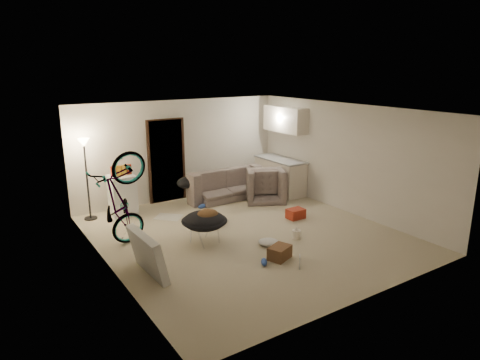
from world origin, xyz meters
TOP-DOWN VIEW (x-y plane):
  - floor at (0.00, 0.00)m, footprint 5.50×6.00m
  - ceiling at (0.00, 0.00)m, footprint 5.50×6.00m
  - wall_back at (0.00, 3.01)m, footprint 5.50×0.02m
  - wall_front at (0.00, -3.01)m, footprint 5.50×0.02m
  - wall_left at (-2.76, 0.00)m, footprint 0.02×6.00m
  - wall_right at (2.76, 0.00)m, footprint 0.02×6.00m
  - doorway at (-0.40, 2.97)m, footprint 0.85×0.10m
  - door_trim at (-0.40, 2.94)m, footprint 0.97×0.04m
  - floor_lamp at (-2.40, 2.65)m, footprint 0.28×0.28m
  - kitchen_counter at (2.43, 2.00)m, footprint 0.60×1.50m
  - counter_top at (2.43, 2.00)m, footprint 0.64×1.54m
  - kitchen_uppers at (2.56, 2.00)m, footprint 0.38×1.40m
  - sofa at (0.87, 2.45)m, footprint 2.03×0.82m
  - armchair at (1.70, 1.75)m, footprint 1.23×1.17m
  - bicycle at (-2.30, 0.76)m, footprint 1.92×0.95m
  - book_asset at (-0.12, -1.77)m, footprint 0.27×0.27m
  - mini_fridge at (-1.68, 2.55)m, footprint 0.55×0.55m
  - snack_box_0 at (-1.85, 2.55)m, footprint 0.11×0.08m
  - snack_box_1 at (-1.73, 2.55)m, footprint 0.10×0.07m
  - snack_box_2 at (-1.61, 2.55)m, footprint 0.12×0.10m
  - snack_box_3 at (-1.49, 2.55)m, footprint 0.10×0.07m
  - saucer_chair at (-0.91, 0.09)m, footprint 0.88×0.88m
  - hoodie at (-0.86, 0.06)m, footprint 0.61×0.58m
  - sofa_drape at (-0.08, 2.45)m, footprint 0.60×0.51m
  - tv_box at (-2.30, -0.54)m, footprint 0.31×1.11m
  - drink_case_a at (-0.13, -1.25)m, footprint 0.48×0.42m
  - drink_case_b at (1.45, 0.18)m, footprint 0.38×0.28m
  - juicer at (0.71, -0.71)m, footprint 0.17×0.17m
  - newspaper at (-0.90, 1.81)m, footprint 0.72×0.72m
  - book_blue at (-0.38, 1.37)m, footprint 0.37×0.38m
  - book_white at (-0.00, 0.98)m, footprint 0.21×0.26m
  - shoe_0 at (0.04, 1.95)m, footprint 0.29×0.18m
  - shoe_1 at (0.15, 2.41)m, footprint 0.28×0.18m
  - shoe_2 at (-0.50, -1.29)m, footprint 0.23×0.27m
  - clothes_lump_a at (-0.31, 0.84)m, footprint 0.61×0.54m
  - clothes_lump_c at (0.06, -0.67)m, footprint 0.52×0.50m

SIDE VIEW (x-z plane):
  - floor at x=0.00m, z-range -0.02..0.00m
  - newspaper at x=-0.90m, z-range 0.00..0.01m
  - book_asset at x=-0.12m, z-range 0.00..0.02m
  - book_white at x=0.00m, z-range 0.00..0.02m
  - book_blue at x=-0.38m, z-range 0.00..0.03m
  - shoe_2 at x=-0.50m, z-range 0.00..0.09m
  - shoe_1 at x=0.15m, z-range 0.00..0.09m
  - shoe_0 at x=0.04m, z-range 0.00..0.10m
  - clothes_lump_c at x=0.06m, z-range 0.00..0.12m
  - clothes_lump_a at x=-0.31m, z-range 0.00..0.19m
  - juicer at x=0.71m, z-range -0.02..0.22m
  - drink_case_b at x=1.45m, z-range 0.00..0.22m
  - drink_case_a at x=-0.13m, z-range 0.00..0.23m
  - sofa at x=0.87m, z-range 0.00..0.59m
  - armchair at x=1.70m, z-range 0.00..0.62m
  - tv_box at x=-2.30m, z-range -0.01..0.73m
  - saucer_chair at x=-0.91m, z-range 0.06..0.68m
  - kitchen_counter at x=2.43m, z-range 0.00..0.88m
  - mini_fridge at x=-1.68m, z-range 0.00..0.92m
  - bicycle at x=-2.30m, z-range -0.05..1.03m
  - sofa_drape at x=-0.08m, z-range 0.40..0.68m
  - hoodie at x=-0.86m, z-range 0.45..0.67m
  - counter_top at x=2.43m, z-range 0.88..0.92m
  - snack_box_0 at x=-1.85m, z-range 0.85..1.15m
  - snack_box_1 at x=-1.73m, z-range 0.85..1.15m
  - snack_box_2 at x=-1.61m, z-range 0.85..1.15m
  - snack_box_3 at x=-1.49m, z-range 0.85..1.15m
  - doorway at x=-0.40m, z-range 0.00..2.04m
  - door_trim at x=-0.40m, z-range -0.03..2.07m
  - wall_back at x=0.00m, z-range 0.00..2.50m
  - wall_front at x=0.00m, z-range 0.00..2.50m
  - wall_left at x=-2.76m, z-range 0.00..2.50m
  - wall_right at x=2.76m, z-range 0.00..2.50m
  - floor_lamp at x=-2.40m, z-range 0.40..2.21m
  - kitchen_uppers at x=2.56m, z-range 1.62..2.27m
  - ceiling at x=0.00m, z-range 2.50..2.52m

